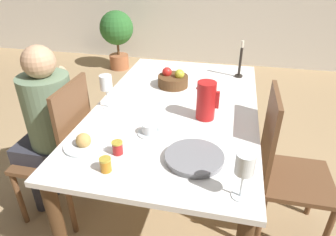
# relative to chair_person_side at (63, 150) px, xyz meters

# --- Properties ---
(ground_plane) EXTENTS (20.00, 20.00, 0.00)m
(ground_plane) POSITION_rel_chair_person_side_xyz_m (0.69, 0.29, -0.51)
(ground_plane) COLOR tan
(dining_table) EXTENTS (1.01, 1.70, 0.77)m
(dining_table) POSITION_rel_chair_person_side_xyz_m (0.69, 0.29, 0.16)
(dining_table) COLOR white
(dining_table) RESTS_ON ground_plane
(chair_person_side) EXTENTS (0.42, 0.42, 0.98)m
(chair_person_side) POSITION_rel_chair_person_side_xyz_m (0.00, 0.00, 0.00)
(chair_person_side) COLOR brown
(chair_person_side) RESTS_ON ground_plane
(chair_opposite) EXTENTS (0.42, 0.42, 0.98)m
(chair_opposite) POSITION_rel_chair_person_side_xyz_m (1.37, 0.12, 0.00)
(chair_opposite) COLOR brown
(chair_opposite) RESTS_ON ground_plane
(person_seated) EXTENTS (0.39, 0.41, 1.18)m
(person_seated) POSITION_rel_chair_person_side_xyz_m (-0.09, 0.04, 0.19)
(person_seated) COLOR #33333D
(person_seated) RESTS_ON ground_plane
(red_pitcher) EXTENTS (0.14, 0.11, 0.23)m
(red_pitcher) POSITION_rel_chair_person_side_xyz_m (0.88, 0.17, 0.37)
(red_pitcher) COLOR red
(red_pitcher) RESTS_ON dining_table
(wine_glass_water) EXTENTS (0.08, 0.08, 0.22)m
(wine_glass_water) POSITION_rel_chair_person_side_xyz_m (0.27, 0.17, 0.41)
(wine_glass_water) COLOR white
(wine_glass_water) RESTS_ON dining_table
(wine_glass_juice) EXTENTS (0.08, 0.08, 0.21)m
(wine_glass_juice) POSITION_rel_chair_person_side_xyz_m (1.09, -0.44, 0.41)
(wine_glass_juice) COLOR white
(wine_glass_juice) RESTS_ON dining_table
(teacup_near_person) EXTENTS (0.13, 0.13, 0.06)m
(teacup_near_person) POSITION_rel_chair_person_side_xyz_m (0.61, -0.07, 0.28)
(teacup_near_person) COLOR silver
(teacup_near_person) RESTS_ON dining_table
(serving_tray) EXTENTS (0.28, 0.28, 0.03)m
(serving_tray) POSITION_rel_chair_person_side_xyz_m (0.88, -0.25, 0.27)
(serving_tray) COLOR gray
(serving_tray) RESTS_ON dining_table
(bread_plate) EXTENTS (0.20, 0.20, 0.08)m
(bread_plate) POSITION_rel_chair_person_side_xyz_m (0.31, -0.26, 0.27)
(bread_plate) COLOR silver
(bread_plate) RESTS_ON dining_table
(jam_jar_amber) EXTENTS (0.05, 0.05, 0.07)m
(jam_jar_amber) POSITION_rel_chair_person_side_xyz_m (0.50, -0.27, 0.29)
(jam_jar_amber) COLOR #A81E1E
(jam_jar_amber) RESTS_ON dining_table
(jam_jar_red) EXTENTS (0.05, 0.05, 0.07)m
(jam_jar_red) POSITION_rel_chair_person_side_xyz_m (0.50, -0.41, 0.29)
(jam_jar_red) COLOR #C67A1E
(jam_jar_red) RESTS_ON dining_table
(fruit_bowl) EXTENTS (0.22, 0.22, 0.13)m
(fruit_bowl) POSITION_rel_chair_person_side_xyz_m (0.60, 0.59, 0.30)
(fruit_bowl) COLOR brown
(fruit_bowl) RESTS_ON dining_table
(candlestick_tall) EXTENTS (0.06, 0.06, 0.28)m
(candlestick_tall) POSITION_rel_chair_person_side_xyz_m (1.06, 0.88, 0.36)
(candlestick_tall) COLOR black
(candlestick_tall) RESTS_ON dining_table
(potted_plant) EXTENTS (0.49, 0.49, 0.87)m
(potted_plant) POSITION_rel_chair_person_side_xyz_m (-0.71, 2.82, 0.04)
(potted_plant) COLOR #A8603D
(potted_plant) RESTS_ON ground_plane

